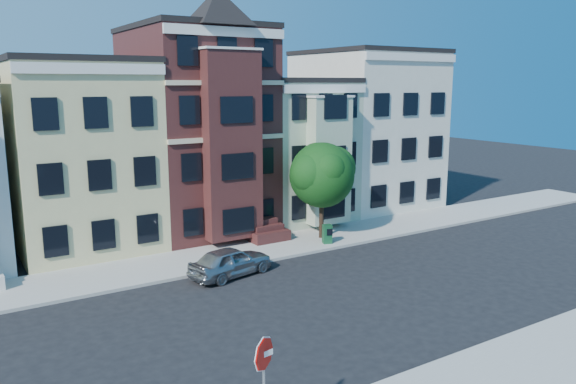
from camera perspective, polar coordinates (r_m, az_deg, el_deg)
ground at (r=24.05m, az=5.06°, el=-10.98°), size 120.00×120.00×0.00m
far_sidewalk at (r=30.39m, az=-4.16°, el=-6.06°), size 60.00×4.00×0.15m
house_yellow at (r=33.07m, az=-20.54°, el=3.40°), size 7.00×9.00×10.00m
house_brown at (r=35.05m, az=-9.35°, el=5.99°), size 7.00×9.00×12.00m
house_green at (r=38.20m, az=-0.25°, el=4.28°), size 6.00×9.00×9.00m
house_cream at (r=42.21m, az=7.87°, el=6.19°), size 8.00×9.00×11.00m
street_tree at (r=32.05m, az=3.46°, el=1.28°), size 6.20×6.20×6.85m
parked_car at (r=26.79m, az=-5.84°, el=-7.04°), size 4.45×2.54×1.43m
newspaper_box at (r=31.54m, az=4.00°, el=-4.28°), size 0.59×0.55×1.06m
stop_sign at (r=14.48m, az=-2.48°, el=-18.94°), size 0.90×0.25×3.23m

